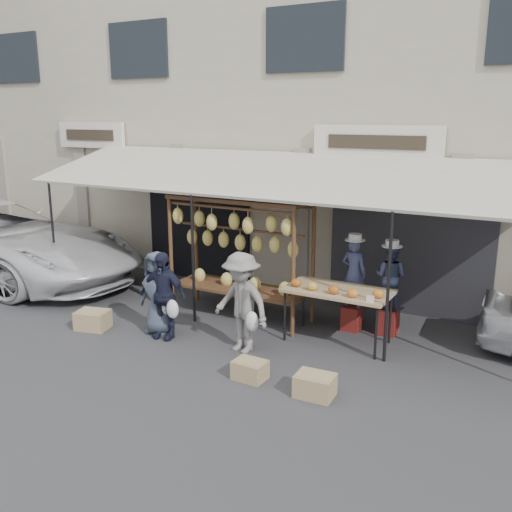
{
  "coord_description": "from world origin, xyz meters",
  "views": [
    {
      "loc": [
        4.72,
        -6.78,
        3.66
      ],
      "look_at": [
        0.13,
        1.4,
        1.3
      ],
      "focal_mm": 40.0,
      "sensor_mm": 36.0,
      "label": 1
    }
  ],
  "objects": [
    {
      "name": "customer_mid",
      "position": [
        -1.0,
        0.28,
        0.74
      ],
      "size": [
        0.89,
        0.42,
        1.47
      ],
      "primitive_type": "imported",
      "rotation": [
        0.0,
        0.0,
        0.08
      ],
      "color": "#1C1E34",
      "rests_on": "ground_plane"
    },
    {
      "name": "ground_plane",
      "position": [
        0.0,
        0.0,
        0.0
      ],
      "size": [
        90.0,
        90.0,
        0.0
      ],
      "primitive_type": "plane",
      "color": "#2D2D30"
    },
    {
      "name": "awning",
      "position": [
        0.01,
        2.28,
        2.57
      ],
      "size": [
        10.0,
        2.35,
        2.92
      ],
      "color": "beige",
      "rests_on": "ground_plane"
    },
    {
      "name": "stool_left",
      "position": [
        1.62,
        2.14,
        0.21
      ],
      "size": [
        0.31,
        0.31,
        0.43
      ],
      "primitive_type": "cube",
      "rotation": [
        0.0,
        0.0,
        0.03
      ],
      "color": "maroon",
      "rests_on": "ground_plane"
    },
    {
      "name": "shophouse",
      "position": [
        -0.0,
        6.5,
        3.65
      ],
      "size": [
        24.0,
        6.15,
        7.3
      ],
      "color": "#BCB49A",
      "rests_on": "ground_plane"
    },
    {
      "name": "customer_right",
      "position": [
        0.42,
        0.43,
        0.8
      ],
      "size": [
        1.13,
        0.79,
        1.6
      ],
      "primitive_type": "imported",
      "rotation": [
        0.0,
        0.0,
        -0.2
      ],
      "color": "gray",
      "rests_on": "ground_plane"
    },
    {
      "name": "customer_left",
      "position": [
        -1.2,
        0.38,
        0.72
      ],
      "size": [
        0.77,
        0.57,
        1.44
      ],
      "primitive_type": "imported",
      "rotation": [
        0.0,
        0.0,
        -0.18
      ],
      "color": "#394353",
      "rests_on": "ground_plane"
    },
    {
      "name": "crate_near_a",
      "position": [
        1.02,
        -0.36,
        0.14
      ],
      "size": [
        0.46,
        0.35,
        0.27
      ],
      "primitive_type": "cube",
      "rotation": [
        0.0,
        0.0,
        -0.03
      ],
      "color": "tan",
      "rests_on": "ground_plane"
    },
    {
      "name": "vendor_right",
      "position": [
        2.21,
        2.27,
        1.01
      ],
      "size": [
        0.57,
        0.46,
        1.1
      ],
      "primitive_type": "imported",
      "rotation": [
        0.0,
        0.0,
        3.06
      ],
      "color": "#343B5B",
      "rests_on": "stool_right"
    },
    {
      "name": "crate_far",
      "position": [
        -2.33,
        -0.02,
        0.16
      ],
      "size": [
        0.62,
        0.53,
        0.32
      ],
      "primitive_type": "cube",
      "rotation": [
        0.0,
        0.0,
        0.25
      ],
      "color": "tan",
      "rests_on": "ground_plane"
    },
    {
      "name": "produce_table",
      "position": [
        1.59,
        1.48,
        0.87
      ],
      "size": [
        1.7,
        0.9,
        1.04
      ],
      "color": "tan",
      "rests_on": "ground_plane"
    },
    {
      "name": "banana_rack",
      "position": [
        -0.39,
        1.7,
        1.56
      ],
      "size": [
        2.6,
        0.9,
        2.24
      ],
      "color": "#4A2E18",
      "rests_on": "ground_plane"
    },
    {
      "name": "stool_right",
      "position": [
        2.21,
        2.27,
        0.23
      ],
      "size": [
        0.37,
        0.37,
        0.46
      ],
      "primitive_type": "cube",
      "rotation": [
        0.0,
        0.0,
        -0.13
      ],
      "color": "maroon",
      "rests_on": "ground_plane"
    },
    {
      "name": "vendor_left",
      "position": [
        1.62,
        2.14,
        1.03
      ],
      "size": [
        0.46,
        0.33,
        1.2
      ],
      "primitive_type": "imported",
      "rotation": [
        0.0,
        0.0,
        3.05
      ],
      "color": "#363B60",
      "rests_on": "stool_left"
    },
    {
      "name": "crate_near_b",
      "position": [
        2.02,
        -0.38,
        0.15
      ],
      "size": [
        0.53,
        0.41,
        0.3
      ],
      "primitive_type": "cube",
      "rotation": [
        0.0,
        0.0,
        0.06
      ],
      "color": "tan",
      "rests_on": "ground_plane"
    }
  ]
}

